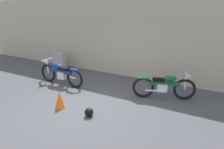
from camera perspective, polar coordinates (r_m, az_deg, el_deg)
ground_plane at (r=6.46m, az=-8.18°, el=-9.11°), size 40.00×40.00×0.00m
building_wall at (r=8.84m, az=4.99°, el=9.91°), size 18.00×0.30×3.29m
stone_marker at (r=10.27m, az=-14.58°, el=3.64°), size 0.70×0.26×0.84m
helmet at (r=5.91m, az=-6.49°, el=-10.50°), size 0.25×0.25×0.25m
traffic_cone at (r=6.45m, az=-14.47°, el=-6.87°), size 0.32×0.32×0.55m
motorcycle_blue at (r=8.26m, az=-14.26°, el=0.29°), size 2.13×0.59×0.95m
motorcycle_green at (r=7.01m, az=14.49°, el=-3.18°), size 1.98×0.94×0.94m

